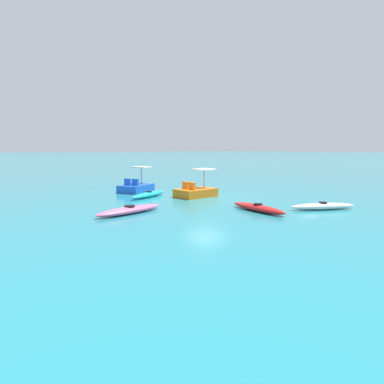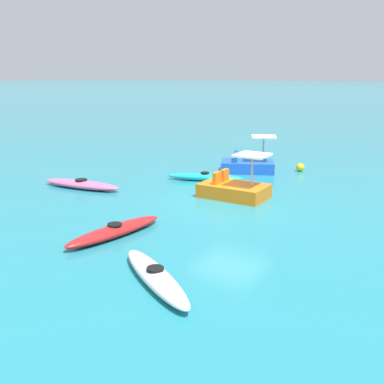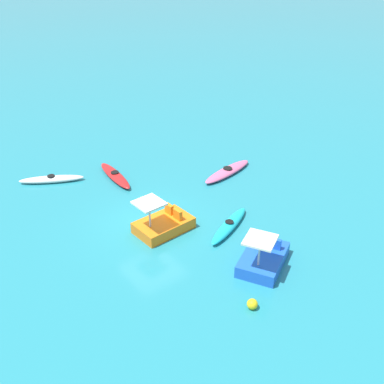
% 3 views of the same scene
% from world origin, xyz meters
% --- Properties ---
extents(ground_plane, '(600.00, 600.00, 0.00)m').
position_xyz_m(ground_plane, '(0.00, 0.00, 0.00)').
color(ground_plane, teal).
extents(kayak_red, '(3.36, 0.93, 0.37)m').
position_xyz_m(kayak_red, '(-4.85, 0.94, 0.16)').
color(kayak_red, red).
rests_on(kayak_red, ground_plane).
extents(kayak_cyan, '(1.83, 3.18, 0.37)m').
position_xyz_m(kayak_cyan, '(2.26, 2.60, 0.16)').
color(kayak_cyan, '#19B7C6').
rests_on(kayak_cyan, ground_plane).
extents(kayak_pink, '(1.37, 3.58, 0.37)m').
position_xyz_m(kayak_pink, '(-1.66, 5.91, 0.16)').
color(kayak_pink, pink).
rests_on(kayak_pink, ground_plane).
extents(kayak_white, '(2.09, 3.13, 0.37)m').
position_xyz_m(kayak_white, '(-6.47, -1.85, 0.16)').
color(kayak_white, white).
rests_on(kayak_white, ground_plane).
extents(pedal_boat_orange, '(1.63, 2.52, 1.68)m').
position_xyz_m(pedal_boat_orange, '(0.64, 0.24, 0.34)').
color(pedal_boat_orange, orange).
rests_on(pedal_boat_orange, ground_plane).
extents(pedal_boat_blue, '(2.46, 2.82, 1.68)m').
position_xyz_m(pedal_boat_blue, '(4.94, 1.97, 0.34)').
color(pedal_boat_blue, blue).
rests_on(pedal_boat_blue, ground_plane).
extents(buoy_yellow, '(0.38, 0.38, 0.38)m').
position_xyz_m(buoy_yellow, '(6.43, -0.00, 0.19)').
color(buoy_yellow, yellow).
rests_on(buoy_yellow, ground_plane).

